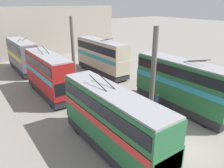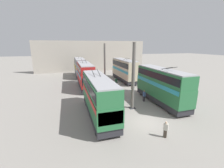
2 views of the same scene
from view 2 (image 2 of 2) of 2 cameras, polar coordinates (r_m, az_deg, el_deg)
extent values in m
plane|color=gray|center=(17.89, 13.16, -13.93)|extent=(240.00, 240.00, 0.00)
cube|color=#A8A093|center=(50.23, -7.44, 10.44)|extent=(0.50, 36.00, 9.79)
cylinder|color=#605B56|center=(19.79, 8.09, 2.72)|extent=(0.43, 0.43, 8.81)
cube|color=#333338|center=(21.11, 7.66, -8.96)|extent=(0.78, 0.78, 0.08)
cylinder|color=#605B56|center=(34.11, -2.76, 7.81)|extent=(0.43, 0.43, 8.81)
cube|color=#333338|center=(34.90, -2.67, 0.67)|extent=(0.78, 0.78, 0.08)
cylinder|color=black|center=(27.43, 15.09, -2.74)|extent=(0.99, 0.30, 0.99)
cylinder|color=black|center=(26.41, 11.20, -3.17)|extent=(0.99, 0.30, 0.99)
cylinder|color=black|center=(21.74, 25.72, -8.34)|extent=(0.99, 0.30, 0.99)
cylinder|color=black|center=(20.43, 21.29, -9.31)|extent=(0.99, 0.30, 0.99)
cube|color=#28282D|center=(23.73, 17.88, -5.26)|extent=(10.43, 2.45, 0.77)
cube|color=#286B3D|center=(23.28, 18.17, -1.72)|extent=(10.64, 2.50, 2.28)
cube|color=teal|center=(23.06, 18.34, 0.35)|extent=(10.32, 2.54, 0.55)
cube|color=#286B3D|center=(22.82, 18.56, 3.07)|extent=(10.53, 2.42, 1.68)
cube|color=black|center=(22.81, 18.58, 3.27)|extent=(10.22, 2.51, 0.93)
cube|color=#9E9EA3|center=(22.67, 18.75, 5.32)|extent=(10.43, 2.25, 0.14)
cube|color=black|center=(27.54, 12.04, 1.65)|extent=(0.12, 2.30, 1.46)
cylinder|color=#282828|center=(21.78, 21.59, 5.68)|extent=(2.35, 0.07, 0.65)
cylinder|color=#282828|center=(21.35, 20.10, 5.66)|extent=(2.35, 0.07, 0.65)
cylinder|color=black|center=(40.75, 3.87, 3.34)|extent=(0.99, 0.30, 0.99)
cylinder|color=black|center=(40.07, 1.05, 3.17)|extent=(0.99, 0.30, 0.99)
cylinder|color=black|center=(33.47, 8.72, 0.71)|extent=(0.99, 0.30, 0.99)
cylinder|color=black|center=(32.64, 5.38, 0.47)|extent=(0.99, 0.30, 0.99)
cube|color=#28282D|center=(36.55, 4.60, 2.28)|extent=(10.87, 2.45, 0.77)
cube|color=beige|center=(36.28, 4.65, 4.42)|extent=(11.09, 2.50, 2.01)
cube|color=teal|center=(36.16, 4.67, 5.56)|extent=(10.76, 2.54, 0.55)
cube|color=beige|center=(35.99, 4.71, 7.53)|extent=(10.98, 2.42, 1.95)
cube|color=black|center=(35.98, 4.72, 7.68)|extent=(10.65, 2.51, 1.07)
cube|color=#9E9EA3|center=(35.88, 4.75, 9.19)|extent=(10.87, 2.25, 0.14)
cube|color=black|center=(41.34, 1.88, 5.99)|extent=(0.12, 2.30, 1.28)
cylinder|color=#282828|center=(34.70, 6.15, 9.57)|extent=(2.35, 0.07, 0.65)
cylinder|color=#282828|center=(34.43, 5.06, 9.56)|extent=(2.35, 0.07, 0.65)
cylinder|color=black|center=(15.59, 1.98, -15.86)|extent=(1.06, 0.30, 1.06)
cylinder|color=black|center=(15.13, -5.92, -16.95)|extent=(1.06, 0.30, 1.06)
cylinder|color=black|center=(22.13, -4.28, -6.36)|extent=(1.06, 0.30, 1.06)
cylinder|color=black|center=(21.81, -9.71, -6.85)|extent=(1.06, 0.30, 1.06)
cube|color=#28282D|center=(18.58, -5.00, -10.10)|extent=(10.29, 2.45, 0.79)
cube|color=#286B3D|center=(18.04, -5.10, -6.10)|extent=(10.50, 2.50, 1.98)
cube|color=red|center=(17.80, -5.15, -3.94)|extent=(10.18, 2.54, 0.55)
cube|color=#286B3D|center=(17.49, -5.24, -0.51)|extent=(10.39, 2.42, 1.66)
cube|color=black|center=(17.46, -5.24, -0.24)|extent=(10.08, 2.51, 0.91)
cube|color=#9E9EA3|center=(17.27, -5.30, 2.38)|extent=(10.29, 2.25, 0.14)
cube|color=black|center=(13.35, -0.45, -12.89)|extent=(0.12, 2.30, 1.27)
cylinder|color=#282828|center=(18.53, -5.08, 4.36)|extent=(2.35, 0.07, 0.65)
cylinder|color=#282828|center=(18.41, -7.22, 4.23)|extent=(2.35, 0.07, 0.65)
cylinder|color=black|center=(27.66, -6.96, -2.16)|extent=(1.01, 0.30, 1.01)
cylinder|color=black|center=(27.40, -11.29, -2.50)|extent=(1.01, 0.30, 1.01)
cylinder|color=black|center=(33.91, -8.88, 0.91)|extent=(1.01, 0.30, 1.01)
cylinder|color=black|center=(33.71, -12.41, 0.65)|extent=(1.01, 0.30, 1.01)
cube|color=#28282D|center=(30.69, -9.99, -0.28)|extent=(9.36, 2.45, 0.78)
cube|color=red|center=(30.36, -10.11, 2.38)|extent=(9.55, 2.50, 2.14)
cube|color=teal|center=(30.20, -10.18, 3.85)|extent=(9.26, 2.54, 0.55)
cube|color=red|center=(30.02, -10.27, 5.93)|extent=(9.45, 2.42, 1.67)
cube|color=black|center=(30.01, -10.28, 6.09)|extent=(9.16, 2.51, 0.92)
cube|color=#9E9EA3|center=(29.90, -10.35, 7.64)|extent=(9.36, 2.25, 0.14)
cube|color=black|center=(25.75, -8.86, 0.73)|extent=(0.12, 2.30, 1.37)
cylinder|color=#282828|center=(31.08, -9.99, 8.58)|extent=(2.35, 0.07, 0.65)
cylinder|color=#282828|center=(31.00, -11.29, 8.51)|extent=(2.35, 0.07, 0.65)
cylinder|color=black|center=(45.48, -11.00, 4.28)|extent=(0.99, 0.30, 0.99)
cylinder|color=black|center=(45.32, -13.64, 4.10)|extent=(0.99, 0.30, 0.99)
cylinder|color=black|center=(39.12, -9.99, 2.67)|extent=(0.99, 0.30, 0.99)
cylinder|color=black|center=(38.94, -13.06, 2.46)|extent=(0.99, 0.30, 0.99)
cube|color=#28282D|center=(42.07, -11.95, 3.63)|extent=(9.32, 2.45, 0.77)
cube|color=slate|center=(41.84, -12.05, 5.48)|extent=(9.51, 2.50, 1.97)
cube|color=yellow|center=(41.73, -12.10, 6.44)|extent=(9.22, 2.54, 0.55)
cube|color=slate|center=(41.59, -12.19, 8.05)|extent=(9.41, 2.42, 1.82)
cube|color=black|center=(41.58, -12.19, 8.18)|extent=(9.13, 2.51, 1.00)
cube|color=#9E9EA3|center=(41.49, -12.26, 9.39)|extent=(9.32, 2.25, 0.14)
cube|color=black|center=(46.44, -12.57, 6.57)|extent=(0.12, 2.30, 1.26)
cylinder|color=#282828|center=(40.31, -11.64, 9.80)|extent=(2.35, 0.07, 0.65)
cylinder|color=#282828|center=(40.26, -12.64, 9.74)|extent=(2.35, 0.07, 0.65)
cube|color=#2D2D33|center=(23.71, 12.06, -5.52)|extent=(0.32, 0.24, 0.81)
cube|color=#3D5684|center=(23.46, 12.16, -3.77)|extent=(0.45, 0.29, 0.71)
sphere|color=#A37A5B|center=(23.32, 12.22, -2.68)|extent=(0.23, 0.23, 0.23)
cube|color=#473D33|center=(19.01, 1.63, -10.49)|extent=(0.36, 0.31, 0.74)
cube|color=#934C42|center=(18.73, 1.64, -8.56)|extent=(0.48, 0.40, 0.65)
sphere|color=beige|center=(18.56, 1.65, -7.34)|extent=(0.21, 0.21, 0.21)
cube|color=#473D33|center=(15.60, 19.58, -17.39)|extent=(0.36, 0.35, 0.76)
cube|color=beige|center=(15.24, 19.82, -15.11)|extent=(0.47, 0.46, 0.66)
sphere|color=beige|center=(15.04, 19.96, -13.64)|extent=(0.22, 0.22, 0.22)
cylinder|color=#235638|center=(34.91, 1.60, 1.33)|extent=(0.55, 0.55, 0.85)
cylinder|color=#235638|center=(34.91, 1.60, 1.33)|extent=(0.58, 0.58, 0.04)
camera|label=1|loc=(7.39, -61.75, 23.93)|focal=35.00mm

